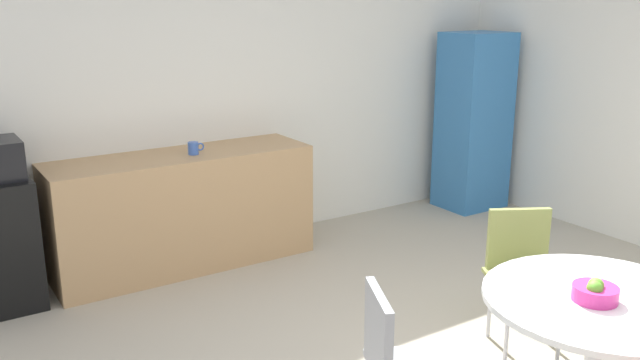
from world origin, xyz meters
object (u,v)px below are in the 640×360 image
round_table (597,326)px  chair_olive (522,262)px  chair_gray (398,356)px  fruit_bowl (595,292)px  locker_cabinet (474,122)px  mug_white (194,148)px

round_table → chair_olive: (0.46, 0.83, -0.08)m
round_table → chair_gray: 0.95m
fruit_bowl → round_table: bearing=6.9°
chair_olive → fruit_bowl: fruit_bowl is taller
locker_cabinet → chair_olive: size_ratio=2.08×
chair_gray → mug_white: mug_white is taller
chair_olive → fruit_bowl: (-0.52, -0.84, 0.26)m
fruit_bowl → mug_white: mug_white is taller
chair_olive → locker_cabinet: bearing=50.9°
locker_cabinet → fruit_bowl: locker_cabinet is taller
locker_cabinet → chair_gray: 4.06m
mug_white → fruit_bowl: bearing=-78.1°
chair_gray → mug_white: (0.16, 2.65, 0.43)m
locker_cabinet → mug_white: locker_cabinet is taller
chair_olive → chair_gray: same height
round_table → mug_white: (-0.71, 3.04, 0.35)m
chair_olive → chair_gray: size_ratio=1.00×
chair_olive → chair_gray: 1.39m
chair_gray → fruit_bowl: size_ratio=4.09×
chair_olive → mug_white: mug_white is taller
chair_olive → mug_white: 2.54m
locker_cabinet → chair_gray: size_ratio=2.08×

